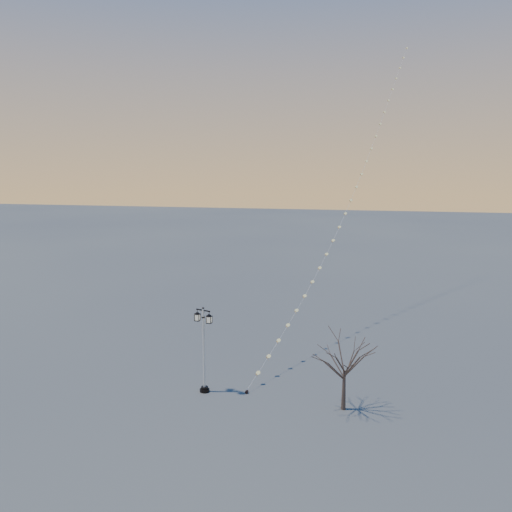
% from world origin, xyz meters
% --- Properties ---
extents(ground, '(300.00, 300.00, 0.00)m').
position_xyz_m(ground, '(0.00, 0.00, 0.00)').
color(ground, '#525453').
rests_on(ground, ground).
extents(street_lamp, '(1.37, 0.79, 5.59)m').
position_xyz_m(street_lamp, '(-1.70, 1.52, 3.09)').
color(street_lamp, black).
rests_on(street_lamp, ground).
extents(bare_tree, '(2.67, 2.67, 4.43)m').
position_xyz_m(bare_tree, '(7.10, 1.07, 3.07)').
color(bare_tree, '#423228').
rests_on(bare_tree, ground).
extents(kite_train, '(11.09, 39.41, 28.97)m').
position_xyz_m(kite_train, '(6.24, 21.29, 14.38)').
color(kite_train, black).
rests_on(kite_train, ground).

